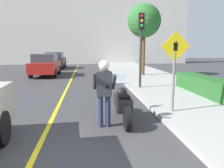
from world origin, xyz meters
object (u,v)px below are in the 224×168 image
(person_biker, at_px, (104,86))
(parked_car_black, at_px, (55,60))
(motorcycle, at_px, (122,103))
(street_tree, at_px, (144,21))
(parked_car_red, at_px, (46,65))
(traffic_light, at_px, (141,36))
(crossing_sign, at_px, (174,64))

(person_biker, relative_size, parked_car_black, 0.43)
(motorcycle, height_order, street_tree, street_tree)
(person_biker, bearing_deg, street_tree, 69.91)
(parked_car_red, bearing_deg, parked_car_black, 91.14)
(traffic_light, bearing_deg, parked_car_red, 132.08)
(person_biker, xyz_separation_m, parked_car_black, (-3.68, 17.43, -0.26))
(parked_car_red, distance_m, parked_car_black, 6.04)
(crossing_sign, distance_m, traffic_light, 4.36)
(parked_car_red, bearing_deg, traffic_light, -47.92)
(traffic_light, distance_m, parked_car_black, 13.88)
(traffic_light, relative_size, parked_car_black, 0.86)
(parked_car_red, xyz_separation_m, parked_car_black, (-0.12, 6.04, 0.00))
(person_biker, bearing_deg, parked_car_red, 107.35)
(traffic_light, bearing_deg, crossing_sign, -89.91)
(person_biker, xyz_separation_m, traffic_light, (2.21, 5.00, 1.55))
(crossing_sign, height_order, traffic_light, traffic_light)
(street_tree, distance_m, parked_car_red, 8.00)
(crossing_sign, bearing_deg, traffic_light, 90.09)
(person_biker, relative_size, traffic_light, 0.50)
(crossing_sign, xyz_separation_m, parked_car_black, (-5.90, 16.66, -0.77))
(person_biker, bearing_deg, parked_car_black, 101.91)
(traffic_light, xyz_separation_m, parked_car_red, (-5.77, 6.39, -1.81))
(motorcycle, distance_m, parked_car_black, 17.48)
(parked_car_red, bearing_deg, street_tree, -10.39)
(motorcycle, height_order, person_biker, person_biker)
(street_tree, bearing_deg, person_biker, -110.09)
(traffic_light, bearing_deg, parked_car_black, 115.36)
(person_biker, height_order, parked_car_red, person_biker)
(motorcycle, distance_m, parked_car_red, 11.67)
(motorcycle, xyz_separation_m, parked_car_black, (-4.25, 16.95, 0.35))
(person_biker, relative_size, street_tree, 0.36)
(street_tree, height_order, parked_car_red, street_tree)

